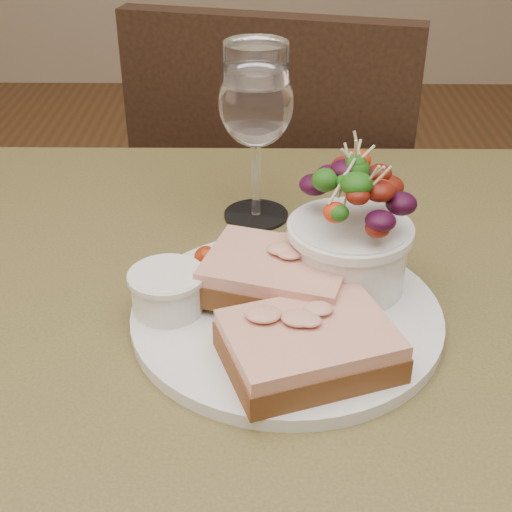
{
  "coord_description": "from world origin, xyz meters",
  "views": [
    {
      "loc": [
        0.01,
        -0.48,
        1.12
      ],
      "look_at": [
        0.01,
        0.03,
        0.81
      ],
      "focal_mm": 50.0,
      "sensor_mm": 36.0,
      "label": 1
    }
  ],
  "objects_px": {
    "dinner_plate": "(286,315)",
    "wine_glass": "(256,108)",
    "chair_far": "(285,312)",
    "salad_bowl": "(351,226)",
    "ramekin": "(167,289)",
    "sandwich_front": "(309,346)",
    "cafe_table": "(249,423)",
    "sandwich_back": "(277,275)"
  },
  "relations": [
    {
      "from": "dinner_plate",
      "to": "wine_glass",
      "type": "bearing_deg",
      "value": 98.43
    },
    {
      "from": "chair_far",
      "to": "salad_bowl",
      "type": "height_order",
      "value": "chair_far"
    },
    {
      "from": "ramekin",
      "to": "salad_bowl",
      "type": "height_order",
      "value": "salad_bowl"
    },
    {
      "from": "chair_far",
      "to": "sandwich_front",
      "type": "relative_size",
      "value": 6.0
    },
    {
      "from": "chair_far",
      "to": "salad_bowl",
      "type": "relative_size",
      "value": 7.09
    },
    {
      "from": "salad_bowl",
      "to": "dinner_plate",
      "type": "bearing_deg",
      "value": -143.84
    },
    {
      "from": "dinner_plate",
      "to": "ramekin",
      "type": "distance_m",
      "value": 0.1
    },
    {
      "from": "ramekin",
      "to": "wine_glass",
      "type": "height_order",
      "value": "wine_glass"
    },
    {
      "from": "salad_bowl",
      "to": "chair_far",
      "type": "bearing_deg",
      "value": 92.85
    },
    {
      "from": "cafe_table",
      "to": "chair_far",
      "type": "bearing_deg",
      "value": 85.04
    },
    {
      "from": "cafe_table",
      "to": "sandwich_front",
      "type": "relative_size",
      "value": 5.34
    },
    {
      "from": "cafe_table",
      "to": "ramekin",
      "type": "relative_size",
      "value": 13.2
    },
    {
      "from": "ramekin",
      "to": "sandwich_back",
      "type": "bearing_deg",
      "value": 9.93
    },
    {
      "from": "chair_far",
      "to": "sandwich_back",
      "type": "distance_m",
      "value": 0.8
    },
    {
      "from": "cafe_table",
      "to": "salad_bowl",
      "type": "xyz_separation_m",
      "value": [
        0.09,
        0.06,
        0.17
      ]
    },
    {
      "from": "chair_far",
      "to": "dinner_plate",
      "type": "bearing_deg",
      "value": 101.43
    },
    {
      "from": "dinner_plate",
      "to": "ramekin",
      "type": "relative_size",
      "value": 4.39
    },
    {
      "from": "sandwich_back",
      "to": "ramekin",
      "type": "distance_m",
      "value": 0.09
    },
    {
      "from": "sandwich_back",
      "to": "wine_glass",
      "type": "distance_m",
      "value": 0.19
    },
    {
      "from": "ramekin",
      "to": "wine_glass",
      "type": "bearing_deg",
      "value": 68.94
    },
    {
      "from": "dinner_plate",
      "to": "sandwich_back",
      "type": "relative_size",
      "value": 1.88
    },
    {
      "from": "sandwich_back",
      "to": "ramekin",
      "type": "xyz_separation_m",
      "value": [
        -0.09,
        -0.02,
        -0.0
      ]
    },
    {
      "from": "sandwich_front",
      "to": "wine_glass",
      "type": "bearing_deg",
      "value": 79.77
    },
    {
      "from": "cafe_table",
      "to": "wine_glass",
      "type": "relative_size",
      "value": 4.57
    },
    {
      "from": "dinner_plate",
      "to": "sandwich_back",
      "type": "xyz_separation_m",
      "value": [
        -0.01,
        0.02,
        0.03
      ]
    },
    {
      "from": "ramekin",
      "to": "wine_glass",
      "type": "distance_m",
      "value": 0.22
    },
    {
      "from": "sandwich_front",
      "to": "salad_bowl",
      "type": "relative_size",
      "value": 1.18
    },
    {
      "from": "dinner_plate",
      "to": "sandwich_back",
      "type": "distance_m",
      "value": 0.04
    },
    {
      "from": "ramekin",
      "to": "cafe_table",
      "type": "bearing_deg",
      "value": -17.02
    },
    {
      "from": "chair_far",
      "to": "cafe_table",
      "type": "bearing_deg",
      "value": 98.71
    },
    {
      "from": "dinner_plate",
      "to": "sandwich_front",
      "type": "height_order",
      "value": "sandwich_front"
    },
    {
      "from": "salad_bowl",
      "to": "wine_glass",
      "type": "xyz_separation_m",
      "value": [
        -0.08,
        0.15,
        0.05
      ]
    },
    {
      "from": "dinner_plate",
      "to": "wine_glass",
      "type": "relative_size",
      "value": 1.52
    },
    {
      "from": "dinner_plate",
      "to": "salad_bowl",
      "type": "distance_m",
      "value": 0.09
    },
    {
      "from": "sandwich_back",
      "to": "ramekin",
      "type": "height_order",
      "value": "sandwich_back"
    },
    {
      "from": "chair_far",
      "to": "sandwich_front",
      "type": "bearing_deg",
      "value": 102.85
    },
    {
      "from": "dinner_plate",
      "to": "ramekin",
      "type": "xyz_separation_m",
      "value": [
        -0.1,
        0.0,
        0.03
      ]
    },
    {
      "from": "sandwich_front",
      "to": "ramekin",
      "type": "xyz_separation_m",
      "value": [
        -0.12,
        0.07,
        0.0
      ]
    },
    {
      "from": "chair_far",
      "to": "wine_glass",
      "type": "xyz_separation_m",
      "value": [
        -0.05,
        -0.45,
        0.58
      ]
    },
    {
      "from": "ramekin",
      "to": "dinner_plate",
      "type": "bearing_deg",
      "value": -0.07
    },
    {
      "from": "cafe_table",
      "to": "chair_far",
      "type": "distance_m",
      "value": 0.75
    },
    {
      "from": "sandwich_back",
      "to": "wine_glass",
      "type": "height_order",
      "value": "wine_glass"
    }
  ]
}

